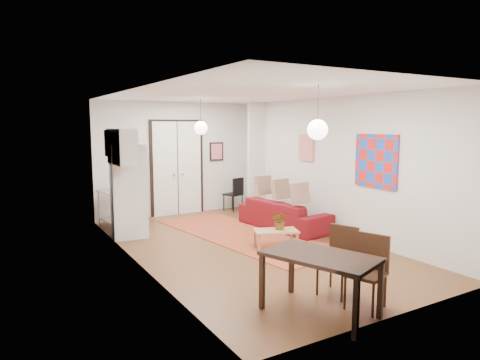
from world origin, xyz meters
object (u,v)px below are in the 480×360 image
kitchen_counter (117,205)px  dining_chair_near (332,254)px  sofa (284,214)px  coffee_table (276,232)px  black_side_chair (231,191)px  dining_table (320,261)px  dining_chair_far (361,265)px  fridge (128,191)px

kitchen_counter → dining_chair_near: bearing=-81.0°
sofa → kitchen_counter: (-3.23, 1.95, 0.20)m
kitchen_counter → dining_chair_near: dining_chair_near is taller
dining_chair_near → coffee_table: bearing=145.8°
coffee_table → sofa: bearing=48.5°
coffee_table → kitchen_counter: bearing=124.1°
sofa → black_side_chair: 2.44m
coffee_table → kitchen_counter: kitchen_counter is taller
dining_table → dining_chair_far: dining_chair_far is taller
kitchen_counter → dining_chair_near: 5.52m
dining_chair_near → dining_chair_far: bearing=-20.0°
coffee_table → dining_chair_far: bearing=-101.5°
sofa → dining_chair_far: size_ratio=2.38×
dining_chair_near → sofa: bearing=134.2°
sofa → black_side_chair: size_ratio=2.44×
dining_table → kitchen_counter: bearing=100.0°
coffee_table → black_side_chair: size_ratio=1.01×
fridge → dining_chair_far: (1.59, -4.92, -0.43)m
dining_chair_near → dining_chair_far: size_ratio=1.00×
sofa → coffee_table: bearing=130.5°
black_side_chair → sofa: bearing=71.3°
sofa → dining_chair_near: 3.71m
dining_table → black_side_chair: 6.59m
coffee_table → dining_chair_near: bearing=-104.2°
dining_chair_far → dining_table: bearing=-118.2°
kitchen_counter → black_side_chair: size_ratio=1.26×
dining_table → dining_chair_near: dining_chair_near is taller
sofa → fridge: 3.44m
coffee_table → dining_chair_near: dining_chair_near is taller
kitchen_counter → dining_chair_far: size_ratio=1.23×
sofa → kitchen_counter: bearing=50.8°
kitchen_counter → dining_chair_far: dining_chair_far is taller
fridge → dining_chair_far: fridge is taller
kitchen_counter → dining_chair_near: size_ratio=1.23×
sofa → dining_chair_near: (-1.61, -3.33, 0.22)m
black_side_chair → fridge: bearing=4.5°
black_side_chair → coffee_table: bearing=54.8°
kitchen_counter → fridge: (0.02, -0.89, 0.44)m
fridge → dining_chair_near: fridge is taller
fridge → dining_table: bearing=-70.4°
coffee_table → dining_chair_far: (-0.54, -2.64, 0.23)m
coffee_table → kitchen_counter: size_ratio=0.80×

